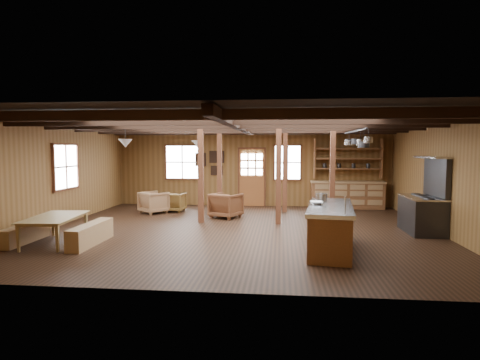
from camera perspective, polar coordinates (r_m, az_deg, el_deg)
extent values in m
cube|color=black|center=(10.45, -0.13, -7.21)|extent=(10.00, 9.00, 0.02)
cube|color=black|center=(10.26, -0.13, 8.40)|extent=(10.00, 9.00, 0.02)
cube|color=brown|center=(11.88, -24.93, 0.65)|extent=(0.02, 9.00, 2.80)
cube|color=brown|center=(10.94, 26.97, 0.28)|extent=(0.02, 9.00, 2.80)
cube|color=brown|center=(14.75, 1.71, 1.74)|extent=(10.00, 0.02, 2.80)
cube|color=brown|center=(5.81, -4.79, -2.58)|extent=(10.00, 0.02, 2.80)
cube|color=black|center=(6.79, -3.26, 9.27)|extent=(9.80, 0.12, 0.18)
cube|color=black|center=(8.27, -1.60, 8.43)|extent=(9.80, 0.12, 0.18)
cube|color=black|center=(9.75, -0.44, 7.84)|extent=(9.80, 0.12, 0.18)
cube|color=black|center=(11.24, 0.41, 7.40)|extent=(9.80, 0.12, 0.18)
cube|color=black|center=(12.74, 1.06, 7.06)|extent=(9.80, 0.12, 0.18)
cube|color=black|center=(14.03, 1.51, 6.83)|extent=(9.80, 0.12, 0.18)
cube|color=black|center=(10.25, -0.13, 7.68)|extent=(0.18, 8.82, 0.18)
cube|color=#452213|center=(11.43, -5.60, 0.91)|extent=(0.15, 0.15, 2.80)
cube|color=#452213|center=(13.56, -2.92, 1.49)|extent=(0.15, 0.15, 2.80)
cube|color=#452213|center=(11.20, 5.50, 0.84)|extent=(0.15, 0.15, 2.80)
cube|color=#452213|center=(13.40, 6.42, 1.44)|extent=(0.15, 0.15, 2.80)
cube|color=#452213|center=(12.30, 13.01, 1.07)|extent=(0.15, 0.15, 2.80)
cube|color=brown|center=(14.75, 1.68, -1.57)|extent=(0.90, 0.06, 1.10)
cube|color=#452213|center=(14.75, -0.17, 0.38)|extent=(0.06, 0.08, 2.10)
cube|color=#452213|center=(14.68, 3.55, 0.36)|extent=(0.06, 0.08, 2.10)
cube|color=#452213|center=(14.67, 1.69, 4.54)|extent=(1.02, 0.08, 0.06)
cube|color=white|center=(14.68, 1.69, 2.32)|extent=(0.84, 0.02, 0.90)
cube|color=white|center=(15.10, -8.20, 2.53)|extent=(1.20, 0.02, 1.20)
cube|color=#452213|center=(15.10, -8.20, 2.53)|extent=(1.32, 0.06, 1.32)
cube|color=white|center=(14.65, 6.77, 2.48)|extent=(0.90, 0.02, 1.20)
cube|color=#452213|center=(14.65, 6.77, 2.48)|extent=(1.02, 0.06, 1.32)
cube|color=white|center=(12.28, -23.57, 1.74)|extent=(0.02, 1.20, 1.20)
cube|color=#452213|center=(12.28, -23.57, 1.74)|extent=(0.14, 1.24, 1.32)
cube|color=beige|center=(14.83, -3.33, 3.30)|extent=(0.50, 0.03, 0.40)
cube|color=black|center=(14.82, -3.33, 3.30)|extent=(0.55, 0.02, 0.45)
cube|color=beige|center=(14.94, -5.60, 2.91)|extent=(0.35, 0.03, 0.45)
cube|color=black|center=(14.93, -5.61, 2.91)|extent=(0.40, 0.02, 0.50)
cube|color=beige|center=(14.85, -3.32, 1.37)|extent=(0.40, 0.03, 0.30)
cube|color=black|center=(14.84, -3.33, 1.37)|extent=(0.45, 0.02, 0.35)
cube|color=brown|center=(14.66, 14.99, -2.15)|extent=(2.50, 0.55, 0.90)
cube|color=olive|center=(14.60, 15.04, -0.29)|extent=(2.55, 0.60, 0.06)
cube|color=brown|center=(14.63, 15.03, 1.57)|extent=(2.30, 0.35, 0.04)
cube|color=brown|center=(14.62, 15.06, 2.94)|extent=(2.30, 0.35, 0.04)
cube|color=brown|center=(14.62, 15.09, 4.31)|extent=(2.30, 0.35, 0.04)
cube|color=brown|center=(14.48, 10.56, 3.00)|extent=(0.04, 0.35, 1.40)
cube|color=brown|center=(14.85, 19.45, 2.86)|extent=(0.04, 0.35, 1.40)
cylinder|color=#2B2A2D|center=(10.97, -16.02, 6.75)|extent=(0.02, 0.02, 0.45)
cone|color=silver|center=(10.96, -15.98, 5.05)|extent=(0.36, 0.36, 0.22)
cylinder|color=#2B2A2D|center=(12.46, -6.08, 6.61)|extent=(0.02, 0.02, 0.45)
cone|color=silver|center=(12.45, -6.07, 5.12)|extent=(0.36, 0.36, 0.22)
cylinder|color=#2B2A2D|center=(10.65, 15.99, 6.68)|extent=(0.04, 3.00, 0.04)
cylinder|color=#2B2A2D|center=(9.33, 17.79, 6.42)|extent=(0.01, 0.01, 0.18)
cylinder|color=#B5B8BD|center=(9.33, 17.77, 5.44)|extent=(0.20, 0.20, 0.14)
cylinder|color=#2B2A2D|center=(9.86, 17.23, 6.04)|extent=(0.01, 0.01, 0.27)
cylinder|color=#2B2A2D|center=(9.86, 17.20, 4.84)|extent=(0.26, 0.26, 0.14)
cylinder|color=#2B2A2D|center=(10.40, 16.77, 6.15)|extent=(0.01, 0.01, 0.21)
cylinder|color=#B5B8BD|center=(10.39, 16.75, 5.18)|extent=(0.18, 0.18, 0.14)
cylinder|color=#2B2A2D|center=(10.93, 16.17, 6.14)|extent=(0.01, 0.01, 0.18)
cylinder|color=#2B2A2D|center=(10.92, 16.15, 5.29)|extent=(0.24, 0.24, 0.14)
cylinder|color=#2B2A2D|center=(11.44, 15.24, 6.02)|extent=(0.01, 0.01, 0.21)
cylinder|color=#B5B8BD|center=(11.44, 15.22, 5.15)|extent=(0.26, 0.26, 0.14)
cylinder|color=#2B2A2D|center=(11.99, 15.30, 6.04)|extent=(0.01, 0.01, 0.17)
cylinder|color=#2B2A2D|center=(11.99, 15.28, 5.31)|extent=(0.22, 0.22, 0.14)
cube|color=brown|center=(8.59, 12.69, -6.92)|extent=(1.09, 2.48, 0.86)
cube|color=#B5B8BD|center=(8.51, 12.75, -3.81)|extent=(1.19, 2.59, 0.08)
cylinder|color=#2B2A2D|center=(7.92, 13.26, -4.44)|extent=(0.44, 0.44, 0.06)
cylinder|color=#B5B8BD|center=(7.93, 14.72, -3.36)|extent=(0.03, 0.03, 0.30)
cube|color=olive|center=(11.25, 13.02, -5.43)|extent=(0.47, 0.36, 0.39)
cube|color=#2B2A2D|center=(11.09, 24.44, -4.59)|extent=(0.78, 1.46, 0.87)
cube|color=#B5B8BD|center=(11.03, 24.52, -2.25)|extent=(0.80, 1.48, 0.04)
cube|color=#2B2A2D|center=(11.09, 26.17, 0.40)|extent=(0.12, 1.46, 0.97)
cube|color=#B5B8BD|center=(11.03, 25.67, 2.93)|extent=(0.40, 1.55, 0.05)
imported|color=olive|center=(9.88, -24.64, -6.47)|extent=(1.15, 1.83, 0.61)
cube|color=olive|center=(10.29, -28.24, -6.75)|extent=(0.27, 1.45, 0.40)
cube|color=olive|center=(9.51, -20.45, -7.21)|extent=(0.31, 1.66, 0.46)
imported|color=brown|center=(13.61, -9.37, -3.12)|extent=(0.72, 0.74, 0.64)
imported|color=brown|center=(12.26, -2.02, -3.61)|extent=(1.09, 1.10, 0.76)
imported|color=brown|center=(13.41, -12.15, -3.11)|extent=(1.09, 1.09, 0.71)
cylinder|color=#B5B8BD|center=(9.23, 11.47, -2.39)|extent=(0.27, 0.27, 0.16)
imported|color=silver|center=(8.57, 10.84, -3.21)|extent=(0.30, 0.30, 0.07)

